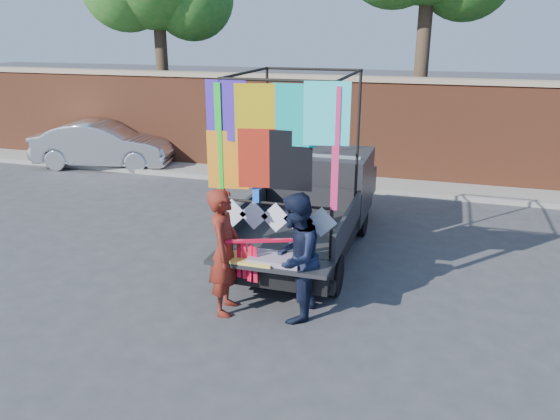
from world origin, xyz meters
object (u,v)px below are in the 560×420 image
(woman, at_px, (225,252))
(pickup_truck, at_px, (317,200))
(man, at_px, (295,258))
(sedan, at_px, (104,145))

(woman, bearing_deg, pickup_truck, -20.80)
(pickup_truck, bearing_deg, woman, -101.51)
(woman, distance_m, man, 0.96)
(pickup_truck, height_order, sedan, pickup_truck)
(pickup_truck, distance_m, woman, 2.96)
(pickup_truck, xyz_separation_m, sedan, (-7.00, 3.77, -0.16))
(pickup_truck, bearing_deg, man, -82.50)
(sedan, xyz_separation_m, man, (7.36, -6.57, 0.24))
(sedan, distance_m, man, 9.87)
(pickup_truck, relative_size, sedan, 1.30)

